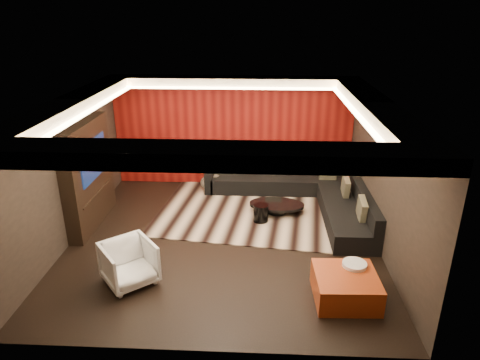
# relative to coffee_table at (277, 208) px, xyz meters

# --- Properties ---
(floor) EXTENTS (6.00, 6.00, 0.02)m
(floor) POSITION_rel_coffee_table_xyz_m (-1.10, -1.27, -0.13)
(floor) COLOR black
(floor) RESTS_ON ground
(ceiling) EXTENTS (6.00, 6.00, 0.02)m
(ceiling) POSITION_rel_coffee_table_xyz_m (-1.10, -1.27, 2.69)
(ceiling) COLOR silver
(ceiling) RESTS_ON ground
(wall_back) EXTENTS (6.00, 0.02, 2.80)m
(wall_back) POSITION_rel_coffee_table_xyz_m (-1.10, 1.74, 1.28)
(wall_back) COLOR black
(wall_back) RESTS_ON ground
(wall_left) EXTENTS (0.02, 6.00, 2.80)m
(wall_left) POSITION_rel_coffee_table_xyz_m (-4.11, -1.27, 1.28)
(wall_left) COLOR black
(wall_left) RESTS_ON ground
(wall_right) EXTENTS (0.02, 6.00, 2.80)m
(wall_right) POSITION_rel_coffee_table_xyz_m (1.91, -1.27, 1.28)
(wall_right) COLOR black
(wall_right) RESTS_ON ground
(red_feature_wall) EXTENTS (5.98, 0.05, 2.78)m
(red_feature_wall) POSITION_rel_coffee_table_xyz_m (-1.10, 1.70, 1.28)
(red_feature_wall) COLOR #6B0C0A
(red_feature_wall) RESTS_ON ground
(soffit_back) EXTENTS (6.00, 0.60, 0.22)m
(soffit_back) POSITION_rel_coffee_table_xyz_m (-1.10, 1.43, 2.57)
(soffit_back) COLOR silver
(soffit_back) RESTS_ON ground
(soffit_front) EXTENTS (6.00, 0.60, 0.22)m
(soffit_front) POSITION_rel_coffee_table_xyz_m (-1.10, -3.97, 2.57)
(soffit_front) COLOR silver
(soffit_front) RESTS_ON ground
(soffit_left) EXTENTS (0.60, 4.80, 0.22)m
(soffit_left) POSITION_rel_coffee_table_xyz_m (-3.80, -1.27, 2.57)
(soffit_left) COLOR silver
(soffit_left) RESTS_ON ground
(soffit_right) EXTENTS (0.60, 4.80, 0.22)m
(soffit_right) POSITION_rel_coffee_table_xyz_m (1.60, -1.27, 2.57)
(soffit_right) COLOR silver
(soffit_right) RESTS_ON ground
(cove_back) EXTENTS (4.80, 0.08, 0.04)m
(cove_back) POSITION_rel_coffee_table_xyz_m (-1.10, 1.09, 2.48)
(cove_back) COLOR #FFD899
(cove_back) RESTS_ON ground
(cove_front) EXTENTS (4.80, 0.08, 0.04)m
(cove_front) POSITION_rel_coffee_table_xyz_m (-1.10, -3.63, 2.48)
(cove_front) COLOR #FFD899
(cove_front) RESTS_ON ground
(cove_left) EXTENTS (0.08, 4.80, 0.04)m
(cove_left) POSITION_rel_coffee_table_xyz_m (-3.46, -1.27, 2.48)
(cove_left) COLOR #FFD899
(cove_left) RESTS_ON ground
(cove_right) EXTENTS (0.08, 4.80, 0.04)m
(cove_right) POSITION_rel_coffee_table_xyz_m (1.26, -1.27, 2.48)
(cove_right) COLOR #FFD899
(cove_right) RESTS_ON ground
(tv_surround) EXTENTS (0.30, 2.00, 2.20)m
(tv_surround) POSITION_rel_coffee_table_xyz_m (-3.95, -0.67, 0.98)
(tv_surround) COLOR black
(tv_surround) RESTS_ON ground
(tv_screen) EXTENTS (0.04, 1.30, 0.80)m
(tv_screen) POSITION_rel_coffee_table_xyz_m (-3.79, -0.67, 1.33)
(tv_screen) COLOR black
(tv_screen) RESTS_ON ground
(tv_shelf) EXTENTS (0.04, 1.60, 0.04)m
(tv_shelf) POSITION_rel_coffee_table_xyz_m (-3.79, -0.67, 0.58)
(tv_shelf) COLOR black
(tv_shelf) RESTS_ON ground
(rug) EXTENTS (4.33, 3.46, 0.02)m
(rug) POSITION_rel_coffee_table_xyz_m (-0.63, -0.01, -0.11)
(rug) COLOR #C4AC8F
(rug) RESTS_ON floor
(coffee_table) EXTENTS (1.32, 1.32, 0.21)m
(coffee_table) POSITION_rel_coffee_table_xyz_m (0.00, 0.00, 0.00)
(coffee_table) COLOR black
(coffee_table) RESTS_ON rug
(drum_stool) EXTENTS (0.42, 0.42, 0.38)m
(drum_stool) POSITION_rel_coffee_table_xyz_m (-0.36, -0.46, 0.09)
(drum_stool) COLOR black
(drum_stool) RESTS_ON rug
(striped_pouf) EXTENTS (0.77, 0.77, 0.39)m
(striped_pouf) POSITION_rel_coffee_table_xyz_m (-1.54, 1.19, 0.09)
(striped_pouf) COLOR #B8A88F
(striped_pouf) RESTS_ON rug
(white_side_table) EXTENTS (0.50, 0.50, 0.49)m
(white_side_table) POSITION_rel_coffee_table_xyz_m (1.16, -2.76, 0.12)
(white_side_table) COLOR white
(white_side_table) RESTS_ON floor
(orange_ottoman) EXTENTS (1.00, 1.00, 0.43)m
(orange_ottoman) POSITION_rel_coffee_table_xyz_m (0.99, -3.02, 0.09)
(orange_ottoman) COLOR #AE2316
(orange_ottoman) RESTS_ON floor
(armchair) EXTENTS (1.12, 1.12, 0.74)m
(armchair) POSITION_rel_coffee_table_xyz_m (-2.54, -2.76, 0.24)
(armchair) COLOR white
(armchair) RESTS_ON floor
(sectional_sofa) EXTENTS (3.65, 3.50, 0.75)m
(sectional_sofa) POSITION_rel_coffee_table_xyz_m (0.64, 0.60, 0.14)
(sectional_sofa) COLOR black
(sectional_sofa) RESTS_ON floor
(throw_pillows) EXTENTS (3.07, 2.79, 0.50)m
(throw_pillows) POSITION_rel_coffee_table_xyz_m (0.64, 0.60, 0.50)
(throw_pillows) COLOR #B8B187
(throw_pillows) RESTS_ON sectional_sofa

